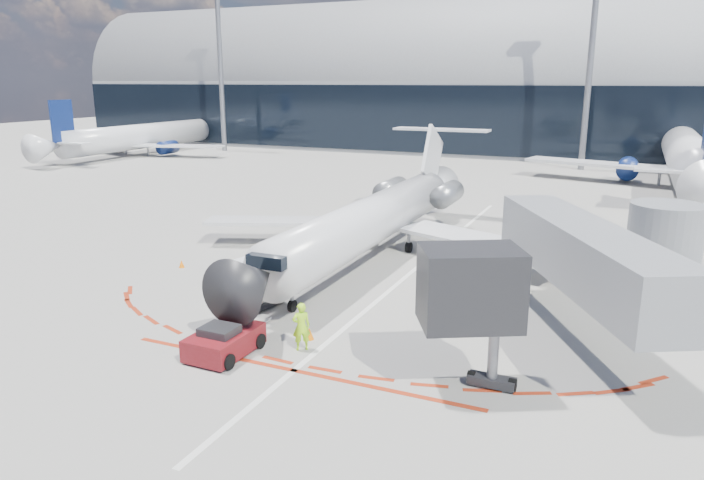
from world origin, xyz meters
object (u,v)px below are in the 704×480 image
at_px(pushback_tug, 224,341).
at_px(uld_container, 253,283).
at_px(ramp_worker, 301,326).
at_px(regional_jet, 378,216).

relative_size(pushback_tug, uld_container, 1.88).
bearing_deg(ramp_worker, pushback_tug, -5.67).
distance_m(pushback_tug, uld_container, 5.58).
bearing_deg(uld_container, regional_jet, 88.41).
relative_size(pushback_tug, ramp_worker, 2.47).
bearing_deg(ramp_worker, regional_jet, -118.51).
bearing_deg(regional_jet, uld_container, -101.90).
distance_m(ramp_worker, uld_container, 5.76).
relative_size(regional_jet, uld_container, 11.28).
height_order(regional_jet, ramp_worker, regional_jet).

